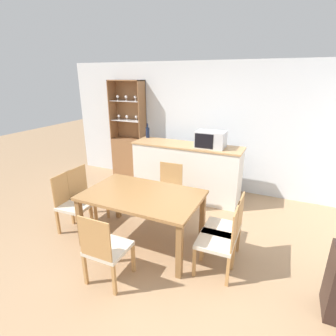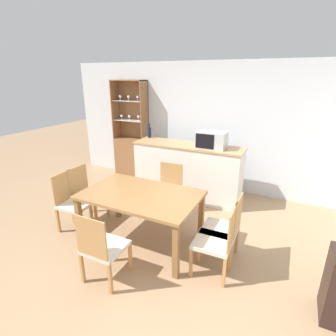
{
  "view_description": "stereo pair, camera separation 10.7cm",
  "coord_description": "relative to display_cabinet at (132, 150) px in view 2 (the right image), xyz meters",
  "views": [
    {
      "loc": [
        1.34,
        -2.55,
        2.28
      ],
      "look_at": [
        -0.33,
        1.08,
        0.86
      ],
      "focal_mm": 28.0,
      "sensor_mm": 36.0,
      "label": 1
    },
    {
      "loc": [
        1.44,
        -2.5,
        2.28
      ],
      "look_at": [
        -0.33,
        1.08,
        0.86
      ],
      "focal_mm": 28.0,
      "sensor_mm": 36.0,
      "label": 2
    }
  ],
  "objects": [
    {
      "name": "microwave",
      "position": [
        2.07,
        -0.54,
        0.57
      ],
      "size": [
        0.51,
        0.34,
        0.29
      ],
      "color": "#B7BABF",
      "rests_on": "kitchen_counter"
    },
    {
      "name": "dining_chair_head_near",
      "position": [
        1.62,
        -3.04,
        -0.19
      ],
      "size": [
        0.44,
        0.44,
        0.9
      ],
      "rotation": [
        0.0,
        0.0,
        0.01
      ],
      "color": "beige",
      "rests_on": "ground_plane"
    },
    {
      "name": "wine_bottle",
      "position": [
        0.67,
        -0.31,
        0.54
      ],
      "size": [
        0.08,
        0.08,
        0.29
      ],
      "color": "#141E38",
      "rests_on": "kitchen_counter"
    },
    {
      "name": "dining_chair_side_left_far",
      "position": [
        0.48,
        -2.06,
        -0.19
      ],
      "size": [
        0.44,
        0.44,
        0.9
      ],
      "rotation": [
        0.0,
        0.0,
        -1.58
      ],
      "color": "beige",
      "rests_on": "ground_plane"
    },
    {
      "name": "dining_chair_side_right_near",
      "position": [
        2.75,
        -2.36,
        -0.19
      ],
      "size": [
        0.45,
        0.45,
        0.9
      ],
      "rotation": [
        0.0,
        0.0,
        1.6
      ],
      "color": "beige",
      "rests_on": "ground_plane"
    },
    {
      "name": "wall_back",
      "position": [
        1.94,
        0.18,
        0.64
      ],
      "size": [
        6.8,
        0.06,
        2.55
      ],
      "color": "silver",
      "rests_on": "ground_plane"
    },
    {
      "name": "dining_table",
      "position": [
        1.62,
        -2.21,
        0.04
      ],
      "size": [
        1.59,
        1.0,
        0.76
      ],
      "color": "olive",
      "rests_on": "ground_plane"
    },
    {
      "name": "dining_chair_side_left_near",
      "position": [
        0.48,
        -2.36,
        -0.19
      ],
      "size": [
        0.46,
        0.46,
        0.9
      ],
      "rotation": [
        0.0,
        0.0,
        -1.52
      ],
      "color": "beige",
      "rests_on": "ground_plane"
    },
    {
      "name": "display_cabinet",
      "position": [
        0.0,
        0.0,
        0.0
      ],
      "size": [
        0.78,
        0.33,
        2.19
      ],
      "color": "brown",
      "rests_on": "ground_plane"
    },
    {
      "name": "dining_chair_head_far",
      "position": [
        1.61,
        -1.37,
        -0.19
      ],
      "size": [
        0.45,
        0.45,
        0.9
      ],
      "rotation": [
        0.0,
        0.0,
        3.19
      ],
      "color": "beige",
      "rests_on": "ground_plane"
    },
    {
      "name": "ground_plane",
      "position": [
        1.94,
        -2.45,
        -0.63
      ],
      "size": [
        18.0,
        18.0,
        0.0
      ],
      "primitive_type": "plane",
      "color": "#A37F5B"
    },
    {
      "name": "dining_chair_side_right_far",
      "position": [
        2.75,
        -2.06,
        -0.19
      ],
      "size": [
        0.44,
        0.44,
        0.9
      ],
      "rotation": [
        0.0,
        0.0,
        1.58
      ],
      "color": "beige",
      "rests_on": "ground_plane"
    },
    {
      "name": "kitchen_counter",
      "position": [
        1.62,
        -0.52,
        -0.1
      ],
      "size": [
        2.09,
        0.57,
        1.05
      ],
      "color": "silver",
      "rests_on": "ground_plane"
    }
  ]
}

